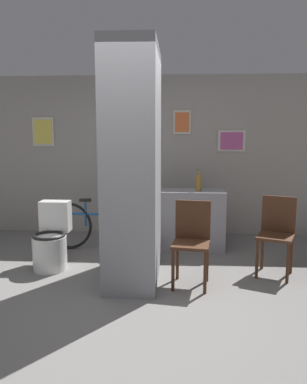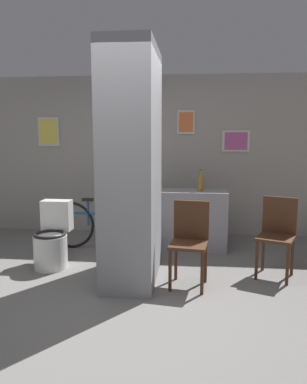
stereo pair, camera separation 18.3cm
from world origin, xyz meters
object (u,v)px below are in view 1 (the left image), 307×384
object	(u,v)px
toilet	(51,242)
bicycle	(104,225)
chair_near_pillar	(192,238)
bottle_tall	(198,183)
chair_by_doorway	(277,231)

from	to	relation	value
toilet	bicycle	xyz separation A→B (m)	(0.51, 0.76, 0.03)
chair_near_pillar	bicycle	bearing A→B (deg)	143.90
chair_near_pillar	bottle_tall	xyz separation A→B (m)	(0.13, 1.25, 0.46)
chair_by_doorway	bottle_tall	size ratio (longest dim) A/B	2.86
bicycle	chair_near_pillar	bearing A→B (deg)	-43.96
chair_by_doorway	chair_near_pillar	bearing A→B (deg)	-137.58
chair_near_pillar	bicycle	distance (m)	1.70
toilet	chair_by_doorway	distance (m)	2.75
toilet	chair_near_pillar	world-z (taller)	chair_near_pillar
bottle_tall	chair_by_doorway	bearing A→B (deg)	-45.19
chair_by_doorway	bicycle	world-z (taller)	chair_by_doorway
toilet	chair_near_pillar	size ratio (longest dim) A/B	0.87
bottle_tall	toilet	bearing A→B (deg)	-155.62
chair_by_doorway	bottle_tall	world-z (taller)	bottle_tall
chair_by_doorway	bottle_tall	bearing A→B (deg)	157.34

